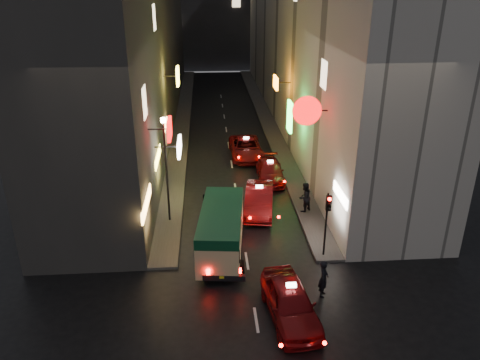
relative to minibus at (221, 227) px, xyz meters
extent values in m
cube|color=#343230|center=(-6.74, 24.70, 7.40)|extent=(6.00, 52.00, 18.00)
cube|color=#F20A0A|center=(-2.59, 3.16, 4.32)|extent=(0.18, 1.61, 1.04)
cube|color=white|center=(-2.28, 5.75, 2.40)|extent=(0.18, 2.23, 0.84)
cube|color=yellow|center=(-2.66, 14.60, 4.91)|extent=(0.18, 1.46, 1.37)
cube|color=#EEAD53|center=(-3.72, 0.20, 1.40)|extent=(0.10, 3.65, 0.55)
cube|color=yellow|center=(-3.72, 6.73, 1.40)|extent=(0.10, 3.43, 0.55)
cube|color=#EEAD53|center=(-3.72, 13.72, 1.40)|extent=(0.10, 2.67, 0.55)
cube|color=#FFE5B2|center=(-3.73, 2.70, 5.90)|extent=(0.06, 1.30, 1.60)
cube|color=#FFE5B2|center=(-3.73, 10.70, 9.40)|extent=(0.06, 1.30, 1.60)
cube|color=#B5B0A6|center=(9.26, 24.70, 7.40)|extent=(6.00, 52.00, 18.00)
cylinder|color=#F20A0A|center=(5.08, 4.36, 4.83)|extent=(1.66, 0.18, 1.66)
cube|color=#31F941|center=(5.25, 10.50, 2.76)|extent=(0.18, 1.32, 2.14)
cube|color=orange|center=(5.04, 16.19, 3.97)|extent=(0.18, 1.73, 0.99)
cube|color=white|center=(6.24, 0.43, 1.40)|extent=(0.10, 2.55, 0.55)
cube|color=#FFE5B2|center=(6.25, 5.70, 6.60)|extent=(0.06, 1.30, 1.60)
cube|color=#4E4B48|center=(-2.99, 24.70, -1.52)|extent=(1.50, 52.00, 0.15)
cube|color=#4E4B48|center=(5.51, 24.70, -1.52)|extent=(1.50, 52.00, 0.15)
cube|color=#D1BA83|center=(0.00, -0.02, -0.16)|extent=(2.67, 6.02, 2.14)
cube|color=#0C3C22|center=(0.00, -0.02, 0.67)|extent=(2.69, 6.04, 0.53)
cube|color=black|center=(0.00, 0.27, 0.05)|extent=(2.44, 3.70, 0.49)
cube|color=black|center=(0.00, -2.88, -1.08)|extent=(2.01, 0.40, 0.29)
cube|color=#FF0A05|center=(-0.73, -2.95, -0.69)|extent=(0.17, 0.06, 0.27)
cube|color=#FF0A05|center=(0.73, -2.95, -0.69)|extent=(0.17, 0.06, 0.27)
cylinder|color=black|center=(-0.90, 1.85, -1.23)|extent=(0.21, 0.74, 0.74)
cylinder|color=black|center=(0.90, -1.88, -1.23)|extent=(0.21, 0.74, 0.74)
imported|color=maroon|center=(2.70, -5.24, -0.68)|extent=(2.98, 6.00, 1.84)
cube|color=white|center=(2.70, -5.24, 0.33)|extent=(0.44, 0.22, 0.16)
sphere|color=#FF0A05|center=(1.89, -7.87, -0.65)|extent=(0.16, 0.16, 0.16)
sphere|color=#FF0A05|center=(3.52, -7.87, -0.65)|extent=(0.16, 0.16, 0.16)
imported|color=maroon|center=(2.49, 4.69, -0.68)|extent=(3.18, 6.05, 1.83)
cube|color=white|center=(2.49, 4.69, 0.33)|extent=(0.44, 0.24, 0.16)
sphere|color=#FF0A05|center=(1.68, 2.07, -0.65)|extent=(0.16, 0.16, 0.16)
sphere|color=#FF0A05|center=(3.30, 2.07, -0.65)|extent=(0.16, 0.16, 0.16)
imported|color=maroon|center=(3.82, 9.49, -0.83)|extent=(2.10, 4.85, 1.53)
cube|color=white|center=(3.82, 9.49, 0.02)|extent=(0.43, 0.19, 0.16)
sphere|color=#FF0A05|center=(3.14, 7.32, -0.81)|extent=(0.16, 0.16, 0.16)
sphere|color=#FF0A05|center=(4.49, 7.32, -0.81)|extent=(0.16, 0.16, 0.16)
imported|color=maroon|center=(2.52, 14.29, -0.73)|extent=(2.41, 5.55, 1.74)
cube|color=white|center=(2.52, 14.29, 0.24)|extent=(0.43, 0.19, 0.16)
sphere|color=#FF0A05|center=(1.74, 11.80, -0.70)|extent=(0.16, 0.16, 0.16)
sphere|color=#FF0A05|center=(3.29, 11.80, -0.70)|extent=(0.16, 0.16, 0.16)
imported|color=black|center=(4.45, -3.84, -0.57)|extent=(0.63, 0.78, 2.06)
imported|color=black|center=(5.21, 4.23, -0.40)|extent=(0.93, 0.87, 2.10)
cylinder|color=black|center=(5.26, -0.70, 0.30)|extent=(0.10, 0.10, 3.50)
cube|color=black|center=(5.26, -0.88, 1.60)|extent=(0.26, 0.18, 0.80)
sphere|color=#FF0A05|center=(5.26, -0.99, 1.87)|extent=(0.18, 0.18, 0.18)
sphere|color=black|center=(5.26, -0.99, 1.60)|extent=(0.17, 0.17, 0.17)
sphere|color=black|center=(5.26, -0.99, 1.33)|extent=(0.17, 0.17, 0.17)
cylinder|color=black|center=(-2.94, 3.70, 1.55)|extent=(0.12, 0.12, 6.00)
cylinder|color=#FFE5BF|center=(-2.94, 3.70, 4.65)|extent=(0.28, 0.28, 0.25)
camera|label=1|loc=(-0.60, -21.02, 11.80)|focal=35.00mm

